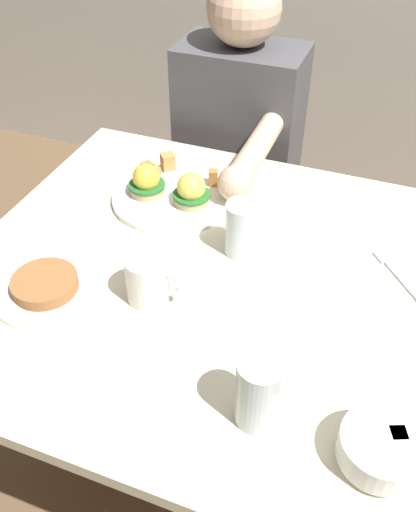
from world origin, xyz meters
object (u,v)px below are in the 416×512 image
side_plate (46,288)px  diner_person (236,153)px  water_glass_far (242,232)px  fruit_bowl (380,448)px  dining_table (259,323)px  eggs_benedict_plate (170,191)px  water_glass_near (258,395)px  fork (396,272)px  coffee_mug (148,278)px

side_plate → diner_person: (0.12, 0.77, -0.10)m
water_glass_far → diner_person: size_ratio=0.10×
fruit_bowl → side_plate: bearing=168.9°
dining_table → eggs_benedict_plate: 0.37m
water_glass_far → water_glass_near: bearing=-68.2°
water_glass_far → side_plate: bearing=-140.9°
water_glass_near → side_plate: bearing=165.5°
fork → water_glass_far: (-0.31, -0.04, 0.05)m
coffee_mug → side_plate: coffee_mug is taller
coffee_mug → diner_person: bearing=95.2°
fruit_bowl → fork: bearing=92.8°
water_glass_near → diner_person: diner_person is taller
fruit_bowl → side_plate: size_ratio=0.60×
water_glass_far → side_plate: size_ratio=0.58×
dining_table → coffee_mug: bearing=-150.3°
fruit_bowl → water_glass_near: water_glass_near is taller
dining_table → diner_person: diner_person is taller
side_plate → diner_person: bearing=80.9°
dining_table → side_plate: (-0.37, -0.17, 0.12)m
water_glass_far → side_plate: (-0.30, -0.25, -0.04)m
dining_table → water_glass_far: bearing=130.1°
dining_table → diner_person: (-0.25, 0.60, 0.02)m
dining_table → fruit_bowl: fruit_bowl is taller
dining_table → coffee_mug: (-0.19, -0.11, 0.16)m
fruit_bowl → side_plate: fruit_bowl is taller
dining_table → coffee_mug: 0.27m
eggs_benedict_plate → water_glass_far: 0.24m
coffee_mug → side_plate: size_ratio=0.56×
coffee_mug → water_glass_near: water_glass_near is taller
fruit_bowl → diner_person: diner_person is taller
coffee_mug → side_plate: bearing=-162.7°
fork → side_plate: (-0.61, -0.29, 0.01)m
fruit_bowl → coffee_mug: (-0.44, 0.18, 0.02)m
coffee_mug → water_glass_far: 0.22m
fork → water_glass_near: water_glass_near is taller
water_glass_far → side_plate: water_glass_far is taller
coffee_mug → water_glass_far: (0.12, 0.19, -0.00)m
water_glass_near → fruit_bowl: bearing=-2.4°
dining_table → eggs_benedict_plate: (-0.28, 0.20, 0.13)m
fruit_bowl → water_glass_far: 0.50m
dining_table → diner_person: bearing=112.7°
water_glass_near → side_plate: size_ratio=0.63×
eggs_benedict_plate → water_glass_far: bearing=-28.9°
eggs_benedict_plate → diner_person: size_ratio=0.24×
eggs_benedict_plate → diner_person: bearing=86.1°
water_glass_near → eggs_benedict_plate: bearing=126.5°
fruit_bowl → coffee_mug: bearing=157.6°
eggs_benedict_plate → water_glass_near: bearing=-53.5°
eggs_benedict_plate → diner_person: diner_person is taller
coffee_mug → fruit_bowl: bearing=-22.4°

